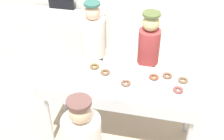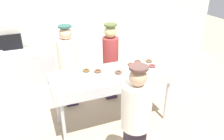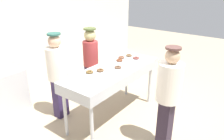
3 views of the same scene
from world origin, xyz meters
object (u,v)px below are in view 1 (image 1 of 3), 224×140
paper_cup_0 (56,16)px  worker_baker (148,57)px  chocolate_donut_0 (178,90)px  paper_cup_1 (90,10)px  chocolate_donut_5 (183,80)px  chocolate_donut_2 (105,72)px  chocolate_donut_1 (167,76)px  chocolate_donut_3 (94,66)px  chocolate_donut_4 (126,83)px  fryer_conveyor (121,87)px  menu_display (61,0)px  prep_counter (59,34)px  worker_assistant (94,46)px  chocolate_donut_6 (154,77)px  paper_cup_2 (47,12)px

paper_cup_0 → worker_baker: bearing=-28.4°
chocolate_donut_0 → paper_cup_1: chocolate_donut_0 is taller
chocolate_donut_0 → chocolate_donut_5: bearing=75.5°
chocolate_donut_2 → chocolate_donut_5: (0.99, 0.05, 0.00)m
chocolate_donut_1 → worker_baker: worker_baker is taller
chocolate_donut_0 → chocolate_donut_3: same height
chocolate_donut_4 → worker_baker: worker_baker is taller
fryer_conveyor → menu_display: size_ratio=4.00×
chocolate_donut_4 → prep_counter: chocolate_donut_4 is taller
fryer_conveyor → chocolate_donut_4: chocolate_donut_4 is taller
chocolate_donut_5 → paper_cup_0: bearing=145.5°
chocolate_donut_0 → prep_counter: chocolate_donut_0 is taller
paper_cup_0 → chocolate_donut_5: bearing=-34.5°
chocolate_donut_0 → paper_cup_0: (-2.27, 1.80, -0.13)m
prep_counter → worker_baker: bearing=-31.3°
chocolate_donut_4 → prep_counter: bearing=130.6°
chocolate_donut_3 → chocolate_donut_4: (0.47, -0.26, 0.00)m
worker_assistant → chocolate_donut_2: bearing=119.0°
chocolate_donut_4 → chocolate_donut_5: (0.69, 0.21, 0.00)m
chocolate_donut_2 → chocolate_donut_6: 0.63m
chocolate_donut_0 → worker_baker: bearing=119.0°
chocolate_donut_3 → prep_counter: chocolate_donut_3 is taller
chocolate_donut_2 → menu_display: 2.47m
chocolate_donut_6 → paper_cup_0: chocolate_donut_6 is taller
fryer_conveyor → chocolate_donut_6: size_ratio=15.91×
chocolate_donut_6 → prep_counter: size_ratio=0.07×
paper_cup_2 → menu_display: menu_display is taller
chocolate_donut_4 → chocolate_donut_5: same height
paper_cup_2 → chocolate_donut_5: bearing=-34.3°
chocolate_donut_6 → worker_baker: worker_baker is taller
chocolate_donut_4 → worker_baker: 0.85m
chocolate_donut_6 → paper_cup_0: 2.55m
chocolate_donut_0 → chocolate_donut_6: size_ratio=1.00×
worker_baker → menu_display: worker_baker is taller
chocolate_donut_0 → chocolate_donut_4: same height
chocolate_donut_5 → chocolate_donut_6: size_ratio=1.00×
fryer_conveyor → prep_counter: size_ratio=1.19×
chocolate_donut_6 → menu_display: menu_display is taller
chocolate_donut_2 → paper_cup_1: bearing=111.5°
chocolate_donut_4 → menu_display: menu_display is taller
worker_baker → paper_cup_1: (-1.28, 1.37, -0.00)m
chocolate_donut_3 → chocolate_donut_6: bearing=-4.3°
paper_cup_1 → paper_cup_2: size_ratio=1.00×
chocolate_donut_6 → menu_display: bearing=134.7°
chocolate_donut_1 → worker_baker: 0.65m
chocolate_donut_6 → paper_cup_2: size_ratio=1.30×
worker_assistant → fryer_conveyor: bearing=127.9°
prep_counter → paper_cup_1: paper_cup_1 is taller
chocolate_donut_3 → menu_display: 2.30m
fryer_conveyor → worker_baker: 0.81m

